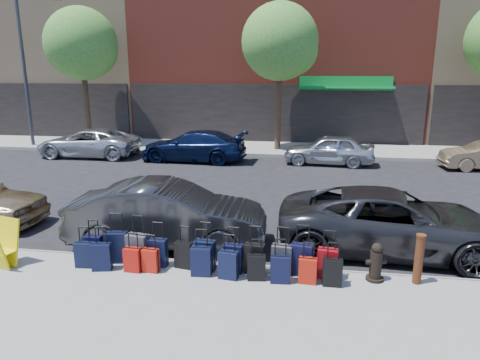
% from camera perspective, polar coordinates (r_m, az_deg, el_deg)
% --- Properties ---
extents(ground, '(120.00, 120.00, 0.00)m').
position_cam_1_polar(ground, '(13.44, 0.11, -3.43)').
color(ground, black).
rests_on(ground, ground).
extents(sidewalk_near, '(60.00, 4.00, 0.15)m').
position_cam_1_polar(sidewalk_near, '(7.59, -7.63, -17.70)').
color(sidewalk_near, gray).
rests_on(sidewalk_near, ground).
extents(sidewalk_far, '(60.00, 4.00, 0.15)m').
position_cam_1_polar(sidewalk_far, '(23.09, 3.84, 4.22)').
color(sidewalk_far, gray).
rests_on(sidewalk_far, ground).
extents(curb_near, '(60.00, 0.08, 0.15)m').
position_cam_1_polar(curb_near, '(9.31, -4.11, -11.26)').
color(curb_near, gray).
rests_on(curb_near, ground).
extents(curb_far, '(60.00, 0.08, 0.15)m').
position_cam_1_polar(curb_far, '(21.11, 3.36, 3.28)').
color(curb_far, gray).
rests_on(curb_far, ground).
extents(building_left, '(15.00, 12.12, 16.00)m').
position_cam_1_polar(building_left, '(35.72, -22.82, 19.46)').
color(building_left, tan).
rests_on(building_left, ground).
extents(tree_left, '(3.80, 3.80, 7.27)m').
position_cam_1_polar(tree_left, '(25.13, -20.08, 16.45)').
color(tree_left, black).
rests_on(tree_left, sidewalk_far).
extents(tree_center, '(3.80, 3.80, 7.27)m').
position_cam_1_polar(tree_center, '(22.24, 5.69, 17.60)').
color(tree_center, black).
rests_on(tree_center, sidewalk_far).
extents(streetlight, '(2.59, 0.18, 8.00)m').
position_cam_1_polar(streetlight, '(26.03, -26.56, 14.07)').
color(streetlight, '#333338').
rests_on(streetlight, sidewalk_far).
extents(suitcase_front_0, '(0.38, 0.21, 0.90)m').
position_cam_1_polar(suitcase_front_0, '(9.72, -18.91, -8.58)').
color(suitcase_front_0, black).
rests_on(suitcase_front_0, sidewalk_near).
extents(suitcase_front_1, '(0.48, 0.32, 1.07)m').
position_cam_1_polar(suitcase_front_1, '(9.50, -16.06, -8.57)').
color(suitcase_front_1, black).
rests_on(suitcase_front_1, sidewalk_near).
extents(suitcase_front_2, '(0.48, 0.31, 1.07)m').
position_cam_1_polar(suitcase_front_2, '(9.25, -13.47, -9.01)').
color(suitcase_front_2, '#3A3A3F').
rests_on(suitcase_front_2, sidewalk_near).
extents(suitcase_front_3, '(0.40, 0.23, 0.94)m').
position_cam_1_polar(suitcase_front_3, '(9.14, -10.90, -9.45)').
color(suitcase_front_3, black).
rests_on(suitcase_front_3, sidewalk_near).
extents(suitcase_front_4, '(0.40, 0.27, 0.89)m').
position_cam_1_polar(suitcase_front_4, '(8.98, -7.47, -9.85)').
color(suitcase_front_4, black).
rests_on(suitcase_front_4, sidewalk_near).
extents(suitcase_front_5, '(0.44, 0.28, 1.00)m').
position_cam_1_polar(suitcase_front_5, '(8.84, -4.68, -9.93)').
color(suitcase_front_5, black).
rests_on(suitcase_front_5, sidewalk_near).
extents(suitcase_front_6, '(0.41, 0.25, 0.94)m').
position_cam_1_polar(suitcase_front_6, '(8.72, -0.94, -10.37)').
color(suitcase_front_6, black).
rests_on(suitcase_front_6, sidewalk_near).
extents(suitcase_front_7, '(0.42, 0.26, 0.97)m').
position_cam_1_polar(suitcase_front_7, '(8.70, 1.94, -10.39)').
color(suitcase_front_7, black).
rests_on(suitcase_front_7, sidewalk_near).
extents(suitcase_front_8, '(0.43, 0.27, 0.97)m').
position_cam_1_polar(suitcase_front_8, '(8.68, 5.60, -10.50)').
color(suitcase_front_8, '#36363B').
rests_on(suitcase_front_8, sidewalk_near).
extents(suitcase_front_9, '(0.46, 0.29, 1.03)m').
position_cam_1_polar(suitcase_front_9, '(8.68, 8.20, -10.45)').
color(suitcase_front_9, black).
rests_on(suitcase_front_9, sidewalk_near).
extents(suitcase_front_10, '(0.43, 0.27, 0.97)m').
position_cam_1_polar(suitcase_front_10, '(8.65, 11.64, -10.83)').
color(suitcase_front_10, maroon).
rests_on(suitcase_front_10, sidewalk_near).
extents(suitcase_back_0, '(0.37, 0.24, 0.86)m').
position_cam_1_polar(suitcase_back_0, '(9.50, -20.02, -9.31)').
color(suitcase_back_0, black).
rests_on(suitcase_back_0, sidewalk_near).
extents(suitcase_back_1, '(0.42, 0.29, 0.91)m').
position_cam_1_polar(suitcase_back_1, '(9.25, -17.96, -9.69)').
color(suitcase_back_1, black).
rests_on(suitcase_back_1, sidewalk_near).
extents(suitcase_back_2, '(0.35, 0.22, 0.81)m').
position_cam_1_polar(suitcase_back_2, '(9.03, -14.09, -10.24)').
color(suitcase_back_2, '#AA120B').
rests_on(suitcase_back_2, sidewalk_near).
extents(suitcase_back_3, '(0.34, 0.21, 0.77)m').
position_cam_1_polar(suitcase_back_3, '(8.94, -11.83, -10.43)').
color(suitcase_back_3, '#B21A0B').
rests_on(suitcase_back_3, sidewalk_near).
extents(suitcase_back_5, '(0.41, 0.25, 0.95)m').
position_cam_1_polar(suitcase_back_5, '(8.62, -5.19, -10.72)').
color(suitcase_back_5, black).
rests_on(suitcase_back_5, sidewalk_near).
extents(suitcase_back_6, '(0.40, 0.27, 0.89)m').
position_cam_1_polar(suitcase_back_6, '(8.48, -1.54, -11.23)').
color(suitcase_back_6, black).
rests_on(suitcase_back_6, sidewalk_near).
extents(suitcase_back_7, '(0.37, 0.24, 0.82)m').
position_cam_1_polar(suitcase_back_7, '(8.44, 2.20, -11.53)').
color(suitcase_back_7, black).
rests_on(suitcase_back_7, sidewalk_near).
extents(suitcase_back_8, '(0.37, 0.23, 0.87)m').
position_cam_1_polar(suitcase_back_8, '(8.37, 5.36, -11.73)').
color(suitcase_back_8, black).
rests_on(suitcase_back_8, sidewalk_near).
extents(suitcase_back_9, '(0.35, 0.22, 0.81)m').
position_cam_1_polar(suitcase_back_9, '(8.42, 9.02, -11.83)').
color(suitcase_back_9, '#AF190B').
rests_on(suitcase_back_9, sidewalk_near).
extents(suitcase_back_10, '(0.36, 0.21, 0.85)m').
position_cam_1_polar(suitcase_back_10, '(8.40, 12.22, -11.93)').
color(suitcase_back_10, black).
rests_on(suitcase_back_10, sidewalk_near).
extents(fire_hydrant, '(0.39, 0.34, 0.76)m').
position_cam_1_polar(fire_hydrant, '(8.77, 17.66, -10.53)').
color(fire_hydrant, black).
rests_on(fire_hydrant, sidewalk_near).
extents(bollard, '(0.18, 0.18, 0.99)m').
position_cam_1_polar(bollard, '(8.86, 22.75, -9.61)').
color(bollard, '#38190C').
rests_on(bollard, sidewalk_near).
extents(display_rack, '(0.68, 0.72, 0.98)m').
position_cam_1_polar(display_rack, '(10.12, -29.29, -7.55)').
color(display_rack, yellow).
rests_on(display_rack, sidewalk_near).
extents(car_near_1, '(4.76, 1.93, 1.54)m').
position_cam_1_polar(car_near_1, '(10.36, -9.55, -4.59)').
color(car_near_1, '#2F2F32').
rests_on(car_near_1, ground).
extents(car_near_2, '(5.30, 2.68, 1.44)m').
position_cam_1_polar(car_near_2, '(10.52, 19.61, -5.23)').
color(car_near_2, '#2E2E30').
rests_on(car_near_2, ground).
extents(car_far_0, '(4.93, 2.32, 1.36)m').
position_cam_1_polar(car_far_0, '(22.41, -19.57, 4.69)').
color(car_far_0, silver).
rests_on(car_far_0, ground).
extents(car_far_1, '(5.01, 2.26, 1.43)m').
position_cam_1_polar(car_far_1, '(20.16, -6.19, 4.54)').
color(car_far_1, '#0B1533').
rests_on(car_far_1, ground).
extents(car_far_2, '(4.10, 1.90, 1.36)m').
position_cam_1_polar(car_far_2, '(19.70, 11.77, 4.00)').
color(car_far_2, silver).
rests_on(car_far_2, ground).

